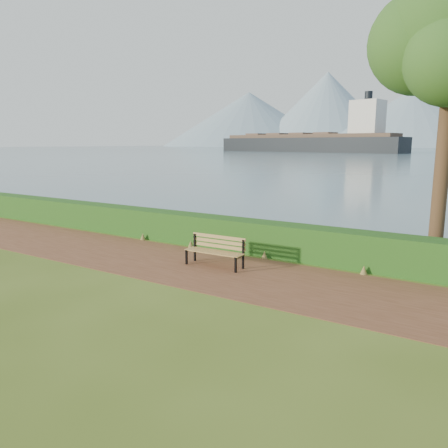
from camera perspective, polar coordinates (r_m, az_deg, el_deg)
The scene contains 5 objects.
ground at distance 12.16m, azimuth -5.94°, elevation -5.65°, with size 140.00×140.00×0.00m, color #475D1A.
path at distance 12.39m, azimuth -5.08°, elevation -5.30°, with size 40.00×3.40×0.01m, color brown.
hedge at distance 14.11m, azimuth 0.54°, elevation -1.23°, with size 32.00×0.85×1.00m, color #184513.
bench at distance 12.10m, azimuth -1.07°, elevation -3.27°, with size 1.71×0.55×0.85m.
cargo_ship at distance 168.72m, azimuth 11.44°, elevation 10.33°, with size 74.95×24.82×22.48m.
Camera 1 is at (7.25, -9.16, 3.38)m, focal length 35.00 mm.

